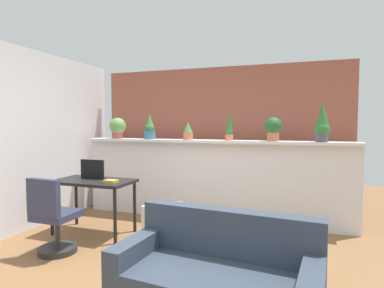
% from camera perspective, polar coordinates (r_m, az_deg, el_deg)
% --- Properties ---
extents(ground_plane, '(12.00, 12.00, 0.00)m').
position_cam_1_polar(ground_plane, '(3.46, -6.56, -22.49)').
color(ground_plane, brown).
extents(divider_wall, '(4.30, 0.16, 1.23)m').
position_cam_1_polar(divider_wall, '(5.07, 3.28, -6.70)').
color(divider_wall, silver).
rests_on(divider_wall, ground).
extents(plant_shelf, '(4.30, 0.34, 0.04)m').
position_cam_1_polar(plant_shelf, '(4.96, 3.18, 0.49)').
color(plant_shelf, silver).
rests_on(plant_shelf, divider_wall).
extents(brick_wall_behind, '(4.30, 0.10, 2.50)m').
position_cam_1_polar(brick_wall_behind, '(5.57, 4.98, 0.78)').
color(brick_wall_behind, '#9E5442').
rests_on(brick_wall_behind, ground).
extents(side_wall_left, '(0.12, 4.40, 2.60)m').
position_cam_1_polar(side_wall_left, '(4.94, -30.46, 0.53)').
color(side_wall_left, silver).
rests_on(side_wall_left, ground).
extents(potted_plant_0, '(0.29, 0.29, 0.36)m').
position_cam_1_polar(potted_plant_0, '(5.64, -13.19, 2.98)').
color(potted_plant_0, '#B7474C').
rests_on(potted_plant_0, plant_shelf).
extents(potted_plant_1, '(0.19, 0.19, 0.41)m').
position_cam_1_polar(potted_plant_1, '(5.32, -7.59, 2.76)').
color(potted_plant_1, '#386B84').
rests_on(potted_plant_1, plant_shelf).
extents(potted_plant_2, '(0.15, 0.15, 0.28)m').
position_cam_1_polar(potted_plant_2, '(5.04, -0.71, 2.37)').
color(potted_plant_2, '#C66B42').
rests_on(potted_plant_2, plant_shelf).
extents(potted_plant_3, '(0.12, 0.12, 0.48)m').
position_cam_1_polar(potted_plant_3, '(4.87, 6.70, 3.05)').
color(potted_plant_3, '#C66B42').
rests_on(potted_plant_3, plant_shelf).
extents(potted_plant_4, '(0.26, 0.26, 0.35)m').
position_cam_1_polar(potted_plant_4, '(4.79, 14.36, 2.81)').
color(potted_plant_4, '#C66B42').
rests_on(potted_plant_4, plant_shelf).
extents(potted_plant_5, '(0.20, 0.20, 0.55)m').
position_cam_1_polar(potted_plant_5, '(4.73, 22.32, 3.42)').
color(potted_plant_5, '#4C4C51').
rests_on(potted_plant_5, plant_shelf).
extents(desk, '(1.10, 0.60, 0.75)m').
position_cam_1_polar(desk, '(4.64, -17.27, -7.21)').
color(desk, black).
rests_on(desk, ground).
extents(tv_monitor, '(0.37, 0.04, 0.27)m').
position_cam_1_polar(tv_monitor, '(4.71, -17.45, -4.34)').
color(tv_monitor, black).
rests_on(tv_monitor, desk).
extents(office_chair, '(0.45, 0.46, 0.91)m').
position_cam_1_polar(office_chair, '(4.13, -23.62, -12.63)').
color(office_chair, '#262628').
rests_on(office_chair, ground).
extents(side_cube_shelf, '(0.40, 0.41, 0.50)m').
position_cam_1_polar(side_cube_shelf, '(4.22, -5.36, -13.94)').
color(side_cube_shelf, silver).
rests_on(side_cube_shelf, ground).
extents(book_on_desk, '(0.16, 0.14, 0.04)m').
position_cam_1_polar(book_on_desk, '(4.35, -14.33, -6.49)').
color(book_on_desk, gold).
rests_on(book_on_desk, desk).
extents(couch, '(1.63, 0.91, 0.80)m').
position_cam_1_polar(couch, '(2.72, 4.58, -23.50)').
color(couch, '#333D4C').
rests_on(couch, ground).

